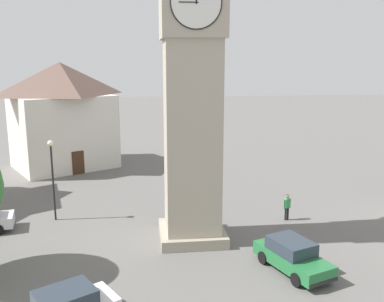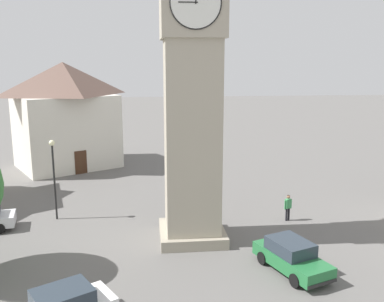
% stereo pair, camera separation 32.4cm
% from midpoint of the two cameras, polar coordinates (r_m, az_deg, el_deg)
% --- Properties ---
extents(ground_plane, '(200.00, 200.00, 0.00)m').
position_cam_midpoint_polar(ground_plane, '(24.58, 0.39, -11.68)').
color(ground_plane, '#605E5B').
extents(clock_tower, '(4.39, 4.39, 20.16)m').
position_cam_midpoint_polar(clock_tower, '(22.60, 0.43, 16.80)').
color(clock_tower, gray).
rests_on(clock_tower, ground).
extents(car_blue_kerb, '(3.02, 4.46, 1.53)m').
position_cam_midpoint_polar(car_blue_kerb, '(21.32, 13.73, -13.65)').
color(car_blue_kerb, '#236B38').
rests_on(car_blue_kerb, ground).
extents(pedestrian, '(0.53, 0.33, 1.69)m').
position_cam_midpoint_polar(pedestrian, '(27.48, 13.18, -7.15)').
color(pedestrian, black).
rests_on(pedestrian, ground).
extents(building_corner_back, '(11.17, 10.47, 9.85)m').
position_cam_midpoint_polar(building_corner_back, '(41.44, -16.51, 4.77)').
color(building_corner_back, silver).
rests_on(building_corner_back, ground).
extents(lamp_post, '(0.36, 0.36, 5.15)m').
position_cam_midpoint_polar(lamp_post, '(27.64, -17.90, -2.08)').
color(lamp_post, black).
rests_on(lamp_post, ground).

